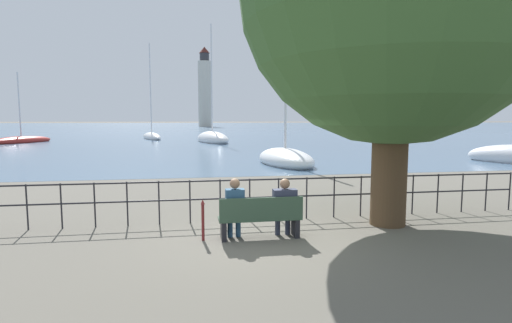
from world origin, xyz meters
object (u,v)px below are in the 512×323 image
object	(u,v)px
sailboat_0	(212,139)
sailboat_3	(21,141)
seated_person_left	(235,206)
seated_person_right	(284,205)
sailboat_4	(152,136)
closed_umbrella	(203,218)
park_bench	(260,219)
sailboat_2	(285,159)
harbor_lighthouse	(205,90)

from	to	relation	value
sailboat_0	sailboat_3	distance (m)	20.45
seated_person_left	seated_person_right	bearing A→B (deg)	-0.12
sailboat_0	sailboat_4	size ratio (longest dim) A/B	1.06
closed_umbrella	park_bench	bearing A→B (deg)	-3.27
sailboat_4	sailboat_2	bearing A→B (deg)	-88.01
sailboat_3	sailboat_2	bearing A→B (deg)	-22.24
park_bench	sailboat_0	xyz separation A→B (m)	(1.01, 35.82, -0.04)
sailboat_3	harbor_lighthouse	distance (m)	101.40
seated_person_left	harbor_lighthouse	xyz separation A→B (m)	(4.70, 136.09, 12.29)
sailboat_2	sailboat_3	size ratio (longest dim) A/B	0.94
sailboat_2	sailboat_4	world-z (taller)	sailboat_4
park_bench	seated_person_right	world-z (taller)	seated_person_right
park_bench	closed_umbrella	size ratio (longest dim) A/B	2.01
park_bench	sailboat_2	size ratio (longest dim) A/B	0.23
sailboat_4	seated_person_right	bearing A→B (deg)	-97.25
sailboat_2	park_bench	bearing A→B (deg)	-112.68
seated_person_left	sailboat_4	distance (m)	44.95
sailboat_4	harbor_lighthouse	size ratio (longest dim) A/B	0.44
sailboat_3	park_bench	bearing A→B (deg)	-38.46
seated_person_left	sailboat_0	bearing A→B (deg)	87.54
seated_person_right	harbor_lighthouse	bearing A→B (deg)	88.47
park_bench	sailboat_4	bearing A→B (deg)	97.95
sailboat_0	sailboat_3	size ratio (longest dim) A/B	1.63
seated_person_left	harbor_lighthouse	bearing A→B (deg)	88.02
seated_person_right	closed_umbrella	bearing A→B (deg)	-179.82
seated_person_left	sailboat_4	world-z (taller)	sailboat_4
closed_umbrella	sailboat_4	size ratio (longest dim) A/B	0.07
sailboat_2	sailboat_0	bearing A→B (deg)	90.17
seated_person_left	sailboat_2	world-z (taller)	sailboat_2
seated_person_right	sailboat_3	bearing A→B (deg)	117.37
park_bench	seated_person_right	bearing A→B (deg)	7.88
seated_person_left	closed_umbrella	bearing A→B (deg)	-179.35
sailboat_0	sailboat_4	xyz separation A→B (m)	(-7.24, 8.84, -0.06)
seated_person_left	sailboat_2	distance (m)	14.13
seated_person_right	sailboat_0	xyz separation A→B (m)	(0.48, 35.75, -0.30)
seated_person_right	sailboat_2	xyz separation A→B (m)	(3.27, 13.45, -0.40)
park_bench	sailboat_3	distance (m)	42.93
park_bench	seated_person_left	distance (m)	0.60
seated_person_left	closed_umbrella	xyz separation A→B (m)	(-0.66, -0.01, -0.22)
seated_person_left	sailboat_3	bearing A→B (deg)	116.11
seated_person_right	sailboat_0	size ratio (longest dim) A/B	0.10
seated_person_right	closed_umbrella	distance (m)	1.73
sailboat_2	seated_person_right	bearing A→B (deg)	-110.65
seated_person_right	park_bench	bearing A→B (deg)	-172.12
closed_umbrella	sailboat_0	xyz separation A→B (m)	(2.20, 35.76, -0.09)
sailboat_0	seated_person_right	bearing A→B (deg)	-104.96
seated_person_left	sailboat_4	xyz separation A→B (m)	(-5.71, 44.58, -0.37)
park_bench	harbor_lighthouse	world-z (taller)	harbor_lighthouse
park_bench	sailboat_0	distance (m)	35.84
closed_umbrella	harbor_lighthouse	world-z (taller)	harbor_lighthouse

